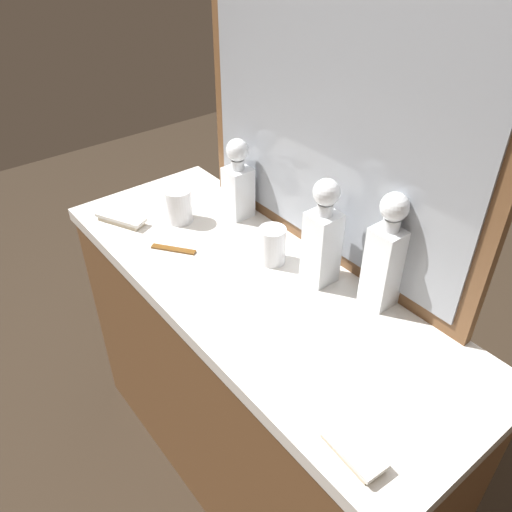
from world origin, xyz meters
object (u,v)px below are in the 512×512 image
(crystal_tumbler_left, at_px, (178,207))
(silver_brush_rear, at_px, (121,219))
(crystal_decanter_front, at_px, (322,242))
(crystal_decanter_far_right, at_px, (385,261))
(crystal_decanter_left, at_px, (238,186))
(silver_brush_center, at_px, (353,449))
(crystal_tumbler_rear, at_px, (272,247))
(tortoiseshell_comb, at_px, (173,249))

(crystal_tumbler_left, height_order, silver_brush_rear, crystal_tumbler_left)
(crystal_decanter_front, relative_size, silver_brush_rear, 1.76)
(crystal_decanter_far_right, bearing_deg, crystal_decanter_left, -177.26)
(crystal_decanter_far_right, height_order, crystal_decanter_left, crystal_decanter_far_right)
(crystal_decanter_front, height_order, silver_brush_rear, crystal_decanter_front)
(crystal_tumbler_left, bearing_deg, crystal_decanter_left, 62.51)
(silver_brush_rear, distance_m, silver_brush_center, 1.00)
(crystal_tumbler_left, height_order, silver_brush_center, crystal_tumbler_left)
(crystal_decanter_far_right, relative_size, silver_brush_center, 2.25)
(crystal_tumbler_rear, bearing_deg, tortoiseshell_comb, -138.78)
(crystal_tumbler_left, relative_size, crystal_tumbler_rear, 1.00)
(crystal_decanter_left, relative_size, crystal_tumbler_left, 2.39)
(crystal_tumbler_rear, bearing_deg, crystal_decanter_far_right, 19.03)
(silver_brush_rear, xyz_separation_m, silver_brush_center, (1.00, -0.03, 0.00))
(crystal_tumbler_rear, height_order, silver_brush_center, crystal_tumbler_rear)
(crystal_decanter_far_right, height_order, crystal_decanter_front, crystal_decanter_far_right)
(crystal_decanter_front, bearing_deg, crystal_tumbler_left, -163.87)
(silver_brush_center, height_order, tortoiseshell_comb, silver_brush_center)
(silver_brush_center, xyz_separation_m, tortoiseshell_comb, (-0.77, 0.08, -0.01))
(crystal_decanter_front, height_order, crystal_tumbler_rear, crystal_decanter_front)
(crystal_decanter_far_right, bearing_deg, silver_brush_center, -55.13)
(crystal_decanter_left, bearing_deg, crystal_decanter_front, -4.06)
(silver_brush_center, bearing_deg, crystal_decanter_far_right, 124.87)
(crystal_decanter_far_right, xyz_separation_m, crystal_decanter_front, (-0.16, -0.05, -0.01))
(silver_brush_rear, bearing_deg, crystal_decanter_far_right, 24.77)
(crystal_tumbler_left, xyz_separation_m, silver_brush_center, (0.90, -0.17, -0.04))
(crystal_decanter_left, bearing_deg, crystal_tumbler_rear, -16.48)
(crystal_decanter_front, bearing_deg, silver_brush_rear, -153.76)
(silver_brush_rear, bearing_deg, crystal_tumbler_left, 55.68)
(silver_brush_rear, relative_size, tortoiseshell_comb, 1.42)
(crystal_tumbler_left, height_order, crystal_tumbler_rear, same)
(crystal_decanter_far_right, relative_size, crystal_decanter_left, 1.21)
(crystal_decanter_far_right, height_order, silver_brush_rear, crystal_decanter_far_right)
(crystal_decanter_front, distance_m, crystal_tumbler_left, 0.51)
(crystal_tumbler_rear, bearing_deg, silver_brush_rear, -151.67)
(crystal_decanter_far_right, distance_m, crystal_decanter_left, 0.55)
(crystal_decanter_left, distance_m, crystal_tumbler_rear, 0.27)
(crystal_decanter_left, height_order, crystal_tumbler_left, crystal_decanter_left)
(silver_brush_rear, height_order, tortoiseshell_comb, silver_brush_rear)
(crystal_decanter_far_right, height_order, crystal_tumbler_rear, crystal_decanter_far_right)
(crystal_decanter_left, xyz_separation_m, crystal_decanter_front, (0.40, -0.03, 0.02))
(crystal_tumbler_rear, distance_m, silver_brush_rear, 0.51)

